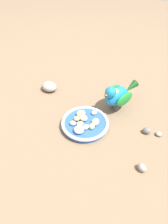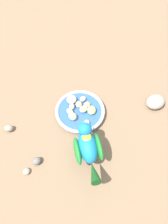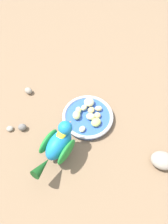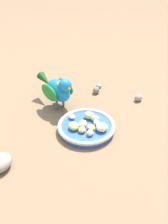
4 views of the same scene
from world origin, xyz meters
name	(u,v)px [view 3 (image 3 of 4)]	position (x,y,z in m)	size (l,w,h in m)	color
ground_plane	(88,121)	(0.00, 0.00, 0.00)	(4.00, 4.00, 0.00)	#7A6047
feeding_bowl	(88,117)	(0.00, 0.01, 0.01)	(0.18, 0.18, 0.03)	#2D56B7
apple_piece_0	(78,110)	(-0.03, 0.02, 0.03)	(0.03, 0.02, 0.02)	#C6D17A
apple_piece_1	(91,110)	(0.01, 0.03, 0.03)	(0.03, 0.02, 0.02)	tan
apple_piece_2	(96,122)	(0.03, -0.02, 0.03)	(0.04, 0.03, 0.02)	#B2CC66
apple_piece_3	(90,117)	(0.01, 0.00, 0.03)	(0.03, 0.03, 0.02)	beige
apple_piece_4	(76,116)	(-0.04, 0.00, 0.03)	(0.03, 0.03, 0.02)	#C6D17A
apple_piece_5	(97,115)	(0.03, 0.01, 0.03)	(0.02, 0.02, 0.02)	tan
apple_piece_6	(88,102)	(0.00, 0.06, 0.03)	(0.04, 0.04, 0.03)	beige
apple_piece_7	(98,109)	(0.04, 0.04, 0.03)	(0.02, 0.02, 0.02)	#E5C67F
apple_piece_8	(84,108)	(-0.02, 0.04, 0.03)	(0.03, 0.02, 0.02)	beige
apple_piece_9	(82,129)	(-0.01, -0.05, 0.03)	(0.02, 0.02, 0.02)	beige
parrot	(58,145)	(-0.08, -0.14, 0.08)	(0.12, 0.18, 0.13)	#59544C
rock_large	(163,160)	(0.25, -0.13, 0.02)	(0.08, 0.06, 0.04)	gray
pebble_0	(28,91)	(-0.24, 0.11, 0.01)	(0.03, 0.02, 0.03)	gray
pebble_1	(10,129)	(-0.27, -0.06, 0.01)	(0.02, 0.02, 0.02)	gray
pebble_2	(22,127)	(-0.22, -0.05, 0.01)	(0.03, 0.02, 0.03)	slate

